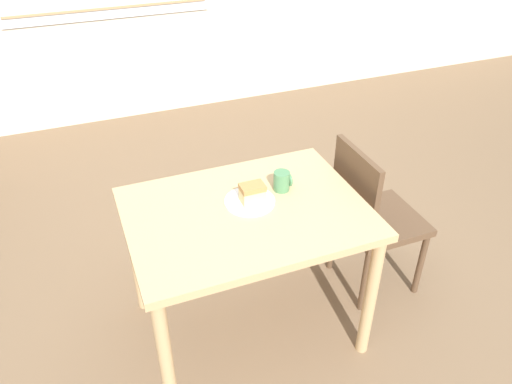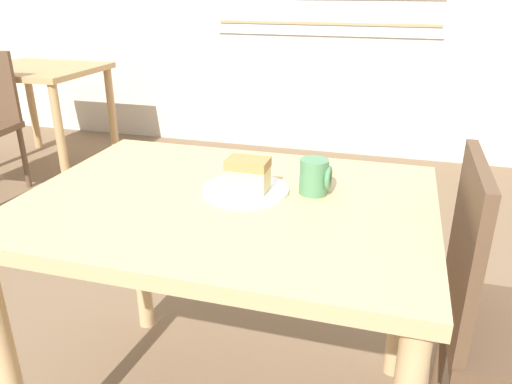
% 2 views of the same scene
% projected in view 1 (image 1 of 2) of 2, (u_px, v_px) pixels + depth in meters
% --- Properties ---
extents(ground_plane, '(14.00, 14.00, 0.00)m').
position_uv_depth(ground_plane, '(270.00, 345.00, 2.58)').
color(ground_plane, '#7A6047').
extents(dining_table_near, '(1.08, 0.81, 0.77)m').
position_uv_depth(dining_table_near, '(246.00, 229.00, 2.32)').
color(dining_table_near, tan).
rests_on(dining_table_near, ground_plane).
extents(chair_near_window, '(0.42, 0.42, 0.91)m').
position_uv_depth(chair_near_window, '(371.00, 215.00, 2.69)').
color(chair_near_window, brown).
rests_on(chair_near_window, ground_plane).
extents(plate, '(0.24, 0.24, 0.01)m').
position_uv_depth(plate, '(250.00, 201.00, 2.30)').
color(plate, white).
rests_on(plate, dining_table_near).
extents(cake_slice, '(0.11, 0.08, 0.09)m').
position_uv_depth(cake_slice, '(252.00, 193.00, 2.27)').
color(cake_slice, '#E5CC89').
rests_on(cake_slice, plate).
extents(coffee_mug, '(0.08, 0.08, 0.10)m').
position_uv_depth(coffee_mug, '(282.00, 181.00, 2.36)').
color(coffee_mug, '#4C8456').
rests_on(coffee_mug, dining_table_near).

